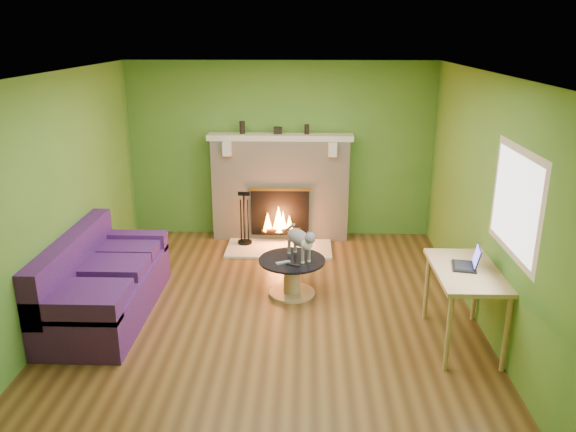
{
  "coord_description": "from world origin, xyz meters",
  "views": [
    {
      "loc": [
        0.38,
        -5.71,
        3.0
      ],
      "look_at": [
        0.18,
        0.4,
        0.97
      ],
      "focal_mm": 35.0,
      "sensor_mm": 36.0,
      "label": 1
    }
  ],
  "objects_px": {
    "cat": "(299,241)",
    "desk": "(466,279)",
    "sofa": "(101,284)",
    "coffee_table": "(292,274)"
  },
  "relations": [
    {
      "from": "coffee_table",
      "to": "desk",
      "type": "xyz_separation_m",
      "value": [
        1.73,
        -1.05,
        0.45
      ]
    },
    {
      "from": "desk",
      "to": "cat",
      "type": "bearing_deg",
      "value": 146.31
    },
    {
      "from": "sofa",
      "to": "coffee_table",
      "type": "distance_m",
      "value": 2.16
    },
    {
      "from": "sofa",
      "to": "coffee_table",
      "type": "bearing_deg",
      "value": 14.99
    },
    {
      "from": "cat",
      "to": "desk",
      "type": "bearing_deg",
      "value": -63.61
    },
    {
      "from": "coffee_table",
      "to": "desk",
      "type": "height_order",
      "value": "desk"
    },
    {
      "from": "coffee_table",
      "to": "cat",
      "type": "xyz_separation_m",
      "value": [
        0.08,
        0.05,
        0.4
      ]
    },
    {
      "from": "sofa",
      "to": "desk",
      "type": "distance_m",
      "value": 3.86
    },
    {
      "from": "sofa",
      "to": "desk",
      "type": "bearing_deg",
      "value": -7.35
    },
    {
      "from": "coffee_table",
      "to": "cat",
      "type": "relative_size",
      "value": 1.19
    }
  ]
}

